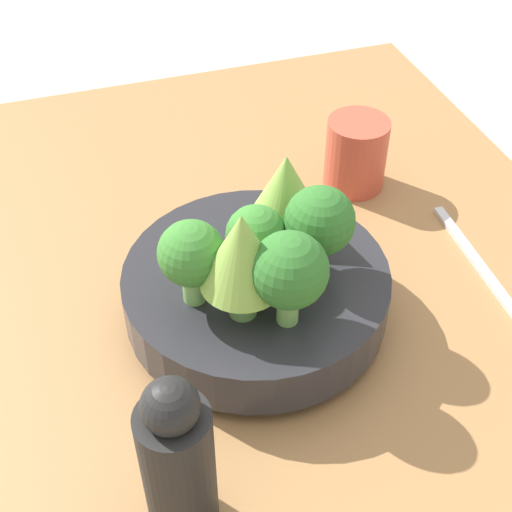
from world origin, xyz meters
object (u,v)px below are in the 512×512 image
cup (356,154)px  pepper_mill (178,463)px  bowl (256,291)px  fork (478,263)px

cup → pepper_mill: 0.45m
bowl → pepper_mill: size_ratio=1.53×
cup → fork: bearing=-158.7°
fork → bowl: bearing=89.6°
bowl → cup: (0.17, -0.18, 0.01)m
pepper_mill → fork: (0.18, -0.36, -0.07)m
bowl → fork: bowl is taller
bowl → cup: cup is taller
bowl → fork: size_ratio=1.26×
pepper_mill → fork: 0.40m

